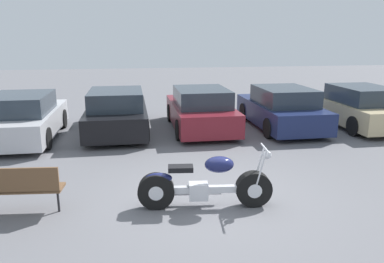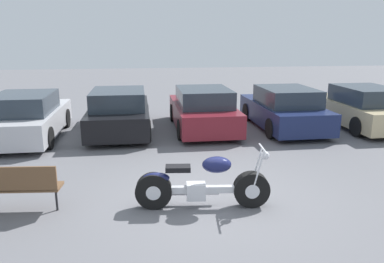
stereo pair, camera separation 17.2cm
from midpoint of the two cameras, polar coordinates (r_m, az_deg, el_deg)
name	(u,v)px [view 2 (the right image)]	position (r m, az deg, el deg)	size (l,w,h in m)	color
ground_plane	(208,198)	(7.27, 3.13, -10.11)	(60.00, 60.00, 0.00)	slate
motorcycle	(202,185)	(6.75, 2.21, -8.09)	(2.42, 0.70, 1.10)	black
parked_car_silver	(27,117)	(12.18, -23.50, 1.97)	(1.91, 4.15, 1.38)	#BCBCC1
parked_car_black	(119,112)	(12.15, -10.62, 2.90)	(1.91, 4.15, 1.38)	black
parked_car_maroon	(203,110)	(12.30, 2.06, 3.28)	(1.91, 4.15, 1.38)	maroon
parked_car_navy	(284,109)	(12.84, 14.21, 3.32)	(1.91, 4.15, 1.38)	#19234C
parked_car_champagne	(362,108)	(13.96, 24.78, 3.29)	(1.91, 4.15, 1.38)	#C6B284
park_bench	(11,184)	(7.15, -25.22, -7.26)	(1.66, 0.55, 0.89)	brown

